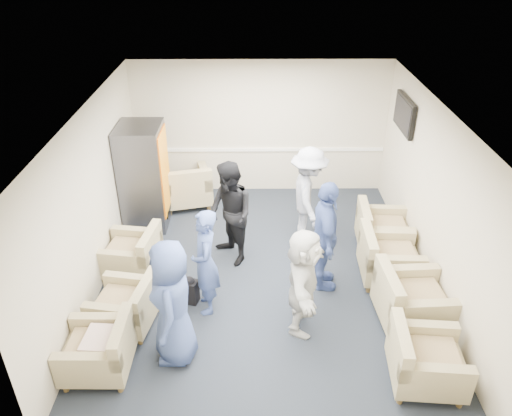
{
  "coord_description": "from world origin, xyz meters",
  "views": [
    {
      "loc": [
        -0.16,
        -6.36,
        4.88
      ],
      "look_at": [
        -0.11,
        0.2,
        1.13
      ],
      "focal_mm": 35.0,
      "sensor_mm": 36.0,
      "label": 1
    }
  ],
  "objects_px": {
    "armchair_left_far": "(134,255)",
    "person_mid_right": "(325,237)",
    "person_front_left": "(172,303)",
    "vending_machine": "(144,176)",
    "person_front_right": "(303,281)",
    "armchair_left_near": "(102,351)",
    "armchair_right_midfar": "(386,259)",
    "person_back_left": "(230,214)",
    "person_mid_left": "(205,263)",
    "armchair_right_near": "(422,361)",
    "armchair_left_mid": "(128,307)",
    "armchair_right_far": "(380,231)",
    "armchair_right_midnear": "(409,302)",
    "person_back_right": "(308,196)",
    "armchair_corner": "(186,188)"
  },
  "relations": [
    {
      "from": "armchair_left_far",
      "to": "person_mid_right",
      "type": "distance_m",
      "value": 3.01
    },
    {
      "from": "person_front_left",
      "to": "armchair_left_far",
      "type": "bearing_deg",
      "value": -155.27
    },
    {
      "from": "armchair_left_far",
      "to": "person_front_left",
      "type": "bearing_deg",
      "value": 35.27
    },
    {
      "from": "vending_machine",
      "to": "person_front_right",
      "type": "distance_m",
      "value": 3.81
    },
    {
      "from": "vending_machine",
      "to": "person_front_right",
      "type": "bearing_deg",
      "value": -46.89
    },
    {
      "from": "person_front_left",
      "to": "armchair_left_near",
      "type": "bearing_deg",
      "value": -75.75
    },
    {
      "from": "armchair_right_midfar",
      "to": "person_back_left",
      "type": "bearing_deg",
      "value": 80.39
    },
    {
      "from": "vending_machine",
      "to": "person_mid_left",
      "type": "distance_m",
      "value": 2.72
    },
    {
      "from": "armchair_right_near",
      "to": "person_front_left",
      "type": "bearing_deg",
      "value": 86.15
    },
    {
      "from": "armchair_left_near",
      "to": "armchair_left_far",
      "type": "relative_size",
      "value": 0.87
    },
    {
      "from": "armchair_left_mid",
      "to": "armchair_right_far",
      "type": "xyz_separation_m",
      "value": [
        3.88,
        1.87,
        0.02
      ]
    },
    {
      "from": "armchair_right_midnear",
      "to": "person_front_right",
      "type": "bearing_deg",
      "value": 88.55
    },
    {
      "from": "armchair_left_near",
      "to": "person_mid_left",
      "type": "bearing_deg",
      "value": 134.65
    },
    {
      "from": "armchair_left_far",
      "to": "armchair_right_midnear",
      "type": "xyz_separation_m",
      "value": [
        4.02,
        -1.2,
        0.04
      ]
    },
    {
      "from": "armchair_right_midfar",
      "to": "person_back_left",
      "type": "distance_m",
      "value": 2.54
    },
    {
      "from": "person_back_right",
      "to": "armchair_left_near",
      "type": "bearing_deg",
      "value": 133.27
    },
    {
      "from": "vending_machine",
      "to": "person_mid_right",
      "type": "xyz_separation_m",
      "value": [
        2.99,
        -1.89,
        -0.07
      ]
    },
    {
      "from": "person_mid_right",
      "to": "person_mid_left",
      "type": "bearing_deg",
      "value": 106.29
    },
    {
      "from": "person_front_right",
      "to": "person_back_left",
      "type": "bearing_deg",
      "value": 44.51
    },
    {
      "from": "armchair_right_near",
      "to": "armchair_right_far",
      "type": "distance_m",
      "value": 2.89
    },
    {
      "from": "armchair_corner",
      "to": "person_front_right",
      "type": "bearing_deg",
      "value": 106.01
    },
    {
      "from": "armchair_left_near",
      "to": "armchair_corner",
      "type": "distance_m",
      "value": 4.26
    },
    {
      "from": "armchair_left_near",
      "to": "armchair_right_near",
      "type": "bearing_deg",
      "value": 87.46
    },
    {
      "from": "armchair_right_midnear",
      "to": "armchair_corner",
      "type": "xyz_separation_m",
      "value": [
        -3.44,
        3.39,
        0.01
      ]
    },
    {
      "from": "person_front_left",
      "to": "person_back_left",
      "type": "height_order",
      "value": "person_back_left"
    },
    {
      "from": "armchair_right_midfar",
      "to": "person_back_right",
      "type": "height_order",
      "value": "person_back_right"
    },
    {
      "from": "armchair_right_far",
      "to": "armchair_right_near",
      "type": "bearing_deg",
      "value": -179.08
    },
    {
      "from": "person_mid_right",
      "to": "person_front_right",
      "type": "relative_size",
      "value": 1.15
    },
    {
      "from": "armchair_right_near",
      "to": "person_back_left",
      "type": "bearing_deg",
      "value": 47.73
    },
    {
      "from": "armchair_right_midfar",
      "to": "person_mid_left",
      "type": "distance_m",
      "value": 2.85
    },
    {
      "from": "armchair_corner",
      "to": "person_front_left",
      "type": "distance_m",
      "value": 4.01
    },
    {
      "from": "armchair_right_far",
      "to": "person_front_right",
      "type": "bearing_deg",
      "value": 145.44
    },
    {
      "from": "armchair_right_midfar",
      "to": "armchair_corner",
      "type": "xyz_separation_m",
      "value": [
        -3.37,
        2.37,
        0.02
      ]
    },
    {
      "from": "armchair_left_near",
      "to": "armchair_left_far",
      "type": "distance_m",
      "value": 2.03
    },
    {
      "from": "armchair_right_midfar",
      "to": "person_front_left",
      "type": "height_order",
      "value": "person_front_left"
    },
    {
      "from": "armchair_left_far",
      "to": "armchair_right_midnear",
      "type": "relative_size",
      "value": 0.97
    },
    {
      "from": "armchair_left_mid",
      "to": "person_front_left",
      "type": "xyz_separation_m",
      "value": [
        0.73,
        -0.56,
        0.54
      ]
    },
    {
      "from": "armchair_left_near",
      "to": "person_back_right",
      "type": "bearing_deg",
      "value": 137.36
    },
    {
      "from": "armchair_left_mid",
      "to": "person_mid_right",
      "type": "distance_m",
      "value": 2.96
    },
    {
      "from": "person_back_right",
      "to": "armchair_left_far",
      "type": "bearing_deg",
      "value": 105.38
    },
    {
      "from": "armchair_left_far",
      "to": "armchair_right_midfar",
      "type": "bearing_deg",
      "value": 95.9
    },
    {
      "from": "vending_machine",
      "to": "person_front_left",
      "type": "relative_size",
      "value": 1.11
    },
    {
      "from": "armchair_left_near",
      "to": "person_front_right",
      "type": "xyz_separation_m",
      "value": [
        2.53,
        0.79,
        0.45
      ]
    },
    {
      "from": "person_front_left",
      "to": "person_mid_left",
      "type": "distance_m",
      "value": 0.97
    },
    {
      "from": "person_back_left",
      "to": "person_mid_right",
      "type": "bearing_deg",
      "value": 33.33
    },
    {
      "from": "armchair_left_mid",
      "to": "armchair_right_near",
      "type": "height_order",
      "value": "armchair_right_near"
    },
    {
      "from": "armchair_left_mid",
      "to": "armchair_right_midfar",
      "type": "relative_size",
      "value": 1.01
    },
    {
      "from": "armchair_left_mid",
      "to": "person_mid_left",
      "type": "bearing_deg",
      "value": 118.4
    },
    {
      "from": "armchair_right_far",
      "to": "armchair_corner",
      "type": "xyz_separation_m",
      "value": [
        -3.46,
        1.54,
        0.03
      ]
    },
    {
      "from": "person_front_left",
      "to": "person_back_left",
      "type": "relative_size",
      "value": 0.99
    }
  ]
}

